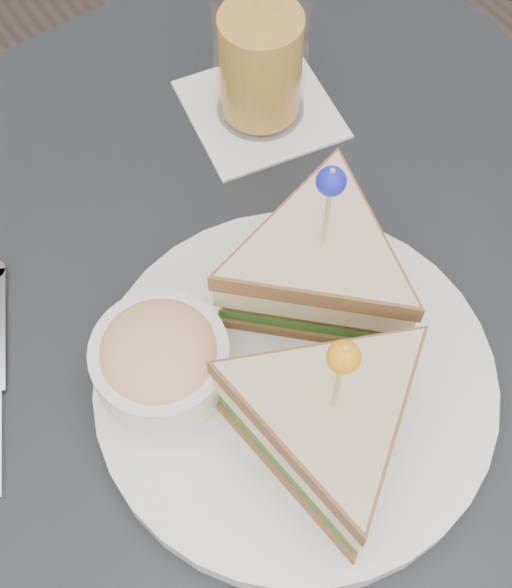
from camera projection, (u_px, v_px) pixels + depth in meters
The scene contains 4 objects.
ground_plane at pixel (254, 547), 1.30m from camera, with size 3.50×3.50×0.00m, color #3F3833.
table at pixel (253, 378), 0.71m from camera, with size 0.80×0.80×0.75m.
plate_meal at pixel (302, 353), 0.59m from camera, with size 0.34×0.34×0.18m.
drink_set at pixel (261, 52), 0.70m from camera, with size 0.15×0.15×0.17m.
Camera 1 is at (-0.16, -0.24, 1.33)m, focal length 50.00 mm.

